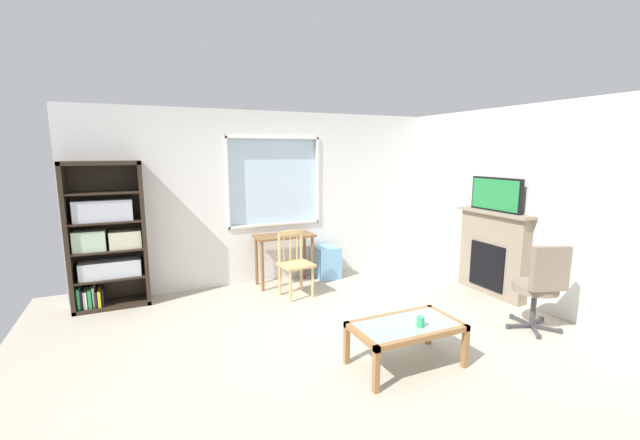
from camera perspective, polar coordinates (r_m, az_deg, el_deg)
The scene contains 12 objects.
ground at distance 4.47m, azimuth 2.23°, elevation -16.73°, with size 6.43×5.61×0.02m, color #B2A893.
wall_back_with_window at distance 6.19m, azimuth -7.38°, elevation 2.89°, with size 5.43×0.15×2.56m.
wall_right at distance 5.85m, azimuth 27.45°, elevation 1.76°, with size 0.12×4.81×2.56m, color silver.
bookshelf at distance 5.76m, azimuth -27.97°, elevation -2.42°, with size 0.90×0.38×1.86m.
desk_under_window at distance 6.01m, azimuth -5.08°, elevation -3.45°, with size 0.87×0.41×0.76m.
wooden_chair at distance 5.57m, azimuth -3.61°, elevation -6.10°, with size 0.47×0.45×0.90m.
plastic_drawer_unit at distance 6.41m, azimuth 0.91°, elevation -5.93°, with size 0.35×0.40×0.50m, color #72ADDB.
fireplace at distance 6.09m, azimuth 23.23°, elevation -4.27°, with size 0.26×1.15×1.17m.
tv at distance 5.95m, azimuth 23.64°, elevation 3.34°, with size 0.06×0.81×0.46m.
office_chair at distance 5.06m, azimuth 28.76°, elevation -7.86°, with size 0.58×0.62×1.00m.
coffee_table at distance 3.94m, azimuth 12.08°, elevation -14.96°, with size 1.01×0.56×0.41m.
sippy_cup at distance 3.88m, azimuth 14.04°, elevation -13.75°, with size 0.07×0.07×0.09m, color #33B770.
Camera 1 is at (-1.80, -3.57, 1.98)m, focal length 22.60 mm.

